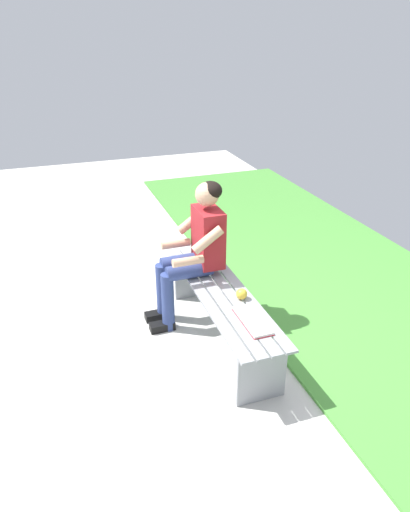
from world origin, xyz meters
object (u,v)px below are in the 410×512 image
Objects in this scene: bench_near at (222,304)px; book_open at (252,321)px; apple at (242,294)px; person_seated at (195,248)px.

book_open is at bearing -174.04° from bench_near.
book_open is (-0.32, 0.05, -0.03)m from apple.
apple is 0.33m from book_open.
person_seated is 3.10× the size of book_open.
book_open reaches higher than bench_near.
person_seated reaches higher than bench_near.
apple is at bearing -159.53° from person_seated.
person_seated reaches higher than apple.
bench_near is 1.38× the size of person_seated.
bench_near is at bearing 6.27° from book_open.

